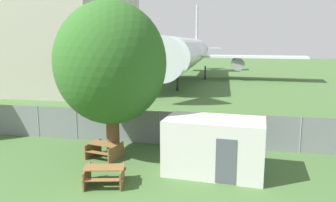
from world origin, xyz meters
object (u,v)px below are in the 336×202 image
Objects in this scene: portable_cabin at (214,146)px; tree_behind_benches at (111,63)px; picnic_bench_near_cabin at (104,149)px; picnic_bench_open_grass at (104,174)px; airplane at (188,53)px.

tree_behind_benches is (-5.26, 1.36, 3.51)m from portable_cabin.
portable_cabin is 2.44× the size of picnic_bench_near_cabin.
picnic_bench_near_cabin is at bearing 112.21° from picnic_bench_open_grass.
tree_behind_benches is at bearing -0.04° from airplane.
tree_behind_benches reaches higher than picnic_bench_near_cabin.
portable_cabin is at bearing -14.46° from tree_behind_benches.
airplane is at bearing 90.96° from picnic_bench_near_cabin.
portable_cabin reaches higher than picnic_bench_near_cabin.
airplane is 37.19m from portable_cabin.
portable_cabin reaches higher than picnic_bench_open_grass.
airplane is 24.11× the size of picnic_bench_near_cabin.
airplane is 35.22m from tree_behind_benches.
airplane is 23.19× the size of picnic_bench_open_grass.
picnic_bench_open_grass is 5.61m from tree_behind_benches.
tree_behind_benches is at bearing 170.20° from portable_cabin.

